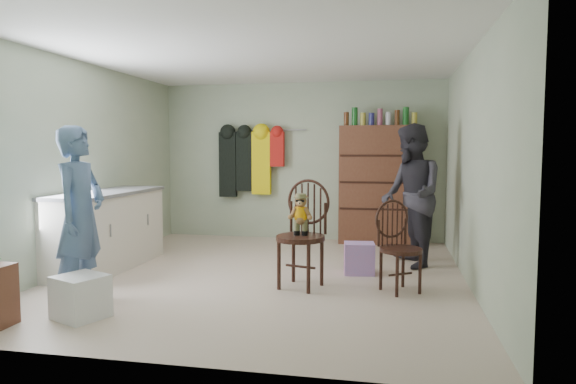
% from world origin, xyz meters
% --- Properties ---
extents(ground_plane, '(5.00, 5.00, 0.00)m').
position_xyz_m(ground_plane, '(0.00, 0.00, 0.00)').
color(ground_plane, beige).
rests_on(ground_plane, ground).
extents(room_walls, '(5.00, 5.00, 5.00)m').
position_xyz_m(room_walls, '(0.00, 0.53, 1.58)').
color(room_walls, '#ADB99B').
rests_on(room_walls, ground).
extents(counter, '(0.64, 1.86, 0.94)m').
position_xyz_m(counter, '(-1.95, 0.00, 0.47)').
color(counter, silver).
rests_on(counter, ground).
extents(plastic_tub, '(0.50, 0.49, 0.37)m').
position_xyz_m(plastic_tub, '(-1.18, -1.74, 0.18)').
color(plastic_tub, white).
rests_on(plastic_tub, ground).
extents(chair_front, '(0.61, 0.61, 1.13)m').
position_xyz_m(chair_front, '(0.52, -0.37, 0.65)').
color(chair_front, '#3D1E15').
rests_on(chair_front, ground).
extents(chair_far, '(0.57, 0.57, 0.93)m').
position_xyz_m(chair_far, '(1.50, -0.34, 0.50)').
color(chair_far, '#3D1E15').
rests_on(chair_far, ground).
extents(striped_bag, '(0.37, 0.31, 0.36)m').
position_xyz_m(striped_bag, '(1.08, 0.29, 0.18)').
color(striped_bag, pink).
rests_on(striped_bag, ground).
extents(person_left, '(0.41, 0.61, 1.66)m').
position_xyz_m(person_left, '(-1.42, -1.35, 0.83)').
color(person_left, slate).
rests_on(person_left, ground).
extents(person_right, '(0.88, 1.01, 1.76)m').
position_xyz_m(person_right, '(1.67, 0.82, 0.88)').
color(person_right, '#2D2B33').
rests_on(person_right, ground).
extents(dresser, '(1.20, 0.39, 2.07)m').
position_xyz_m(dresser, '(1.25, 2.30, 0.92)').
color(dresser, brown).
rests_on(dresser, ground).
extents(coat_rack, '(1.42, 0.12, 1.09)m').
position_xyz_m(coat_rack, '(-0.83, 2.38, 1.25)').
color(coat_rack, '#99999E').
rests_on(coat_rack, ground).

